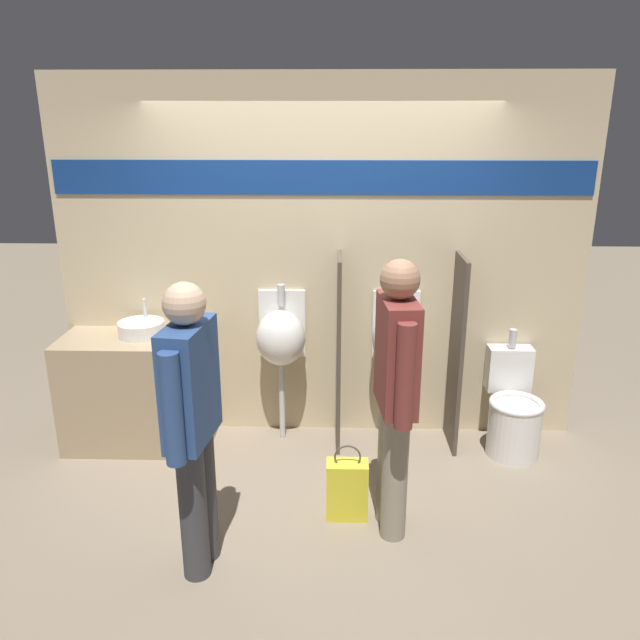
% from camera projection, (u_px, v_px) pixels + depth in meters
% --- Properties ---
extents(ground_plane, '(16.00, 16.00, 0.00)m').
position_uv_depth(ground_plane, '(319.00, 465.00, 4.50)').
color(ground_plane, gray).
extents(display_wall, '(3.93, 0.07, 2.70)m').
position_uv_depth(display_wall, '(322.00, 262.00, 4.65)').
color(display_wall, beige).
rests_on(display_wall, ground_plane).
extents(sink_counter, '(1.08, 0.53, 0.85)m').
position_uv_depth(sink_counter, '(138.00, 391.00, 4.69)').
color(sink_counter, tan).
rests_on(sink_counter, ground_plane).
extents(sink_basin, '(0.34, 0.34, 0.25)m').
position_uv_depth(sink_basin, '(141.00, 329.00, 4.59)').
color(sink_basin, white).
rests_on(sink_basin, sink_counter).
extents(cell_phone, '(0.07, 0.14, 0.01)m').
position_uv_depth(cell_phone, '(173.00, 343.00, 4.45)').
color(cell_phone, '#B7B7BC').
rests_on(cell_phone, sink_counter).
extents(divider_near_counter, '(0.03, 0.42, 1.46)m').
position_uv_depth(divider_near_counter, '(339.00, 353.00, 4.61)').
color(divider_near_counter, '#4C4238').
rests_on(divider_near_counter, ground_plane).
extents(divider_mid, '(0.03, 0.42, 1.46)m').
position_uv_depth(divider_mid, '(456.00, 354.00, 4.59)').
color(divider_mid, '#4C4238').
rests_on(divider_mid, ground_plane).
extents(urinal_near_counter, '(0.37, 0.32, 1.21)m').
position_uv_depth(urinal_near_counter, '(281.00, 338.00, 4.65)').
color(urinal_near_counter, silver).
rests_on(urinal_near_counter, ground_plane).
extents(urinal_far, '(0.37, 0.32, 1.21)m').
position_uv_depth(urinal_far, '(397.00, 339.00, 4.63)').
color(urinal_far, silver).
rests_on(urinal_far, ground_plane).
extents(toilet, '(0.40, 0.56, 0.89)m').
position_uv_depth(toilet, '(513.00, 414.00, 4.62)').
color(toilet, white).
rests_on(toilet, ground_plane).
extents(person_in_vest, '(0.24, 0.57, 1.64)m').
position_uv_depth(person_in_vest, '(192.00, 419.00, 3.23)').
color(person_in_vest, '#3D3D42').
rests_on(person_in_vest, ground_plane).
extents(person_with_lanyard, '(0.22, 0.58, 1.68)m').
position_uv_depth(person_with_lanyard, '(396.00, 388.00, 3.55)').
color(person_with_lanyard, gray).
rests_on(person_with_lanyard, ground_plane).
extents(shopping_bag, '(0.26, 0.14, 0.50)m').
position_uv_depth(shopping_bag, '(347.00, 489.00, 3.87)').
color(shopping_bag, yellow).
rests_on(shopping_bag, ground_plane).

